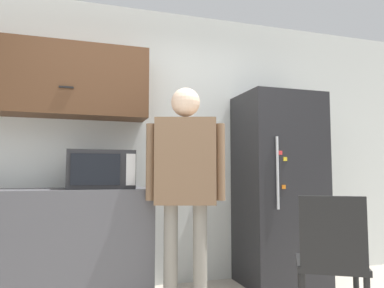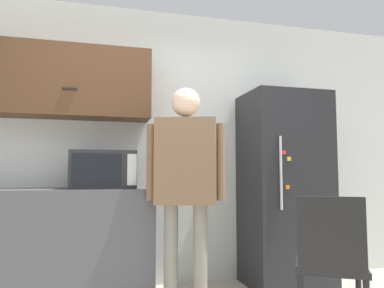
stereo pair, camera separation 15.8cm
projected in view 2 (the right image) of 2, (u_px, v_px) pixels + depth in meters
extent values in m
cube|color=silver|center=(149.00, 144.00, 3.69)|extent=(6.00, 0.06, 2.70)
cube|color=#4C4C51|center=(16.00, 248.00, 3.00)|extent=(2.17, 0.64, 0.93)
cube|color=#51331E|center=(26.00, 80.00, 3.27)|extent=(2.17, 0.32, 0.64)
cube|color=black|center=(70.00, 89.00, 3.19)|extent=(0.12, 0.01, 0.01)
cube|color=#232326|center=(103.00, 170.00, 3.16)|extent=(0.54, 0.39, 0.32)
cube|color=black|center=(97.00, 169.00, 2.96)|extent=(0.38, 0.01, 0.25)
cube|color=#B2B2B2|center=(132.00, 170.00, 3.03)|extent=(0.08, 0.01, 0.25)
cylinder|color=gray|center=(171.00, 258.00, 2.90)|extent=(0.11, 0.11, 0.82)
cylinder|color=gray|center=(200.00, 258.00, 2.89)|extent=(0.11, 0.11, 0.82)
cube|color=brown|center=(186.00, 161.00, 2.96)|extent=(0.52, 0.36, 0.68)
sphere|color=beige|center=(186.00, 102.00, 2.99)|extent=(0.23, 0.23, 0.23)
cylinder|color=brown|center=(151.00, 162.00, 2.97)|extent=(0.07, 0.07, 0.61)
cylinder|color=brown|center=(221.00, 162.00, 2.94)|extent=(0.07, 0.07, 0.61)
cube|color=#232326|center=(284.00, 188.00, 3.64)|extent=(0.76, 0.62, 1.85)
cylinder|color=silver|center=(281.00, 173.00, 3.28)|extent=(0.02, 0.02, 0.65)
cube|color=red|center=(284.00, 152.00, 3.32)|extent=(0.04, 0.01, 0.04)
cube|color=yellow|center=(289.00, 159.00, 3.32)|extent=(0.04, 0.01, 0.04)
cube|color=orange|center=(287.00, 187.00, 3.30)|extent=(0.04, 0.01, 0.04)
cube|color=black|center=(330.00, 266.00, 2.51)|extent=(0.61, 0.61, 0.04)
cube|color=black|center=(331.00, 233.00, 2.34)|extent=(0.37, 0.25, 0.46)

